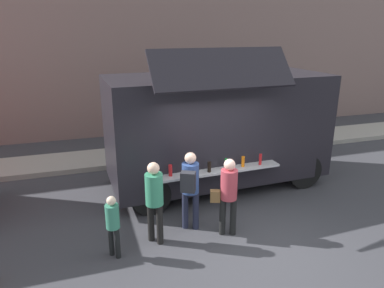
{
  "coord_description": "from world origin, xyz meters",
  "views": [
    {
      "loc": [
        -2.74,
        -5.5,
        3.92
      ],
      "look_at": [
        -0.3,
        2.19,
        1.3
      ],
      "focal_mm": 33.16,
      "sensor_mm": 36.0,
      "label": 1
    }
  ],
  "objects_px": {
    "food_truck_main": "(218,127)",
    "child_near_queue": "(113,221)",
    "trash_bin": "(286,132)",
    "customer_front_ordering": "(228,191)",
    "customer_mid_with_backpack": "(190,184)",
    "customer_rear_waiting": "(154,196)"
  },
  "relations": [
    {
      "from": "food_truck_main",
      "to": "child_near_queue",
      "type": "bearing_deg",
      "value": -142.62
    },
    {
      "from": "trash_bin",
      "to": "customer_front_ordering",
      "type": "bearing_deg",
      "value": -132.04
    },
    {
      "from": "customer_front_ordering",
      "to": "trash_bin",
      "type": "bearing_deg",
      "value": -22.97
    },
    {
      "from": "customer_mid_with_backpack",
      "to": "trash_bin",
      "type": "bearing_deg",
      "value": -21.46
    },
    {
      "from": "food_truck_main",
      "to": "trash_bin",
      "type": "bearing_deg",
      "value": 31.16
    },
    {
      "from": "customer_rear_waiting",
      "to": "child_near_queue",
      "type": "relative_size",
      "value": 1.37
    },
    {
      "from": "customer_front_ordering",
      "to": "child_near_queue",
      "type": "height_order",
      "value": "customer_front_ordering"
    },
    {
      "from": "child_near_queue",
      "to": "trash_bin",
      "type": "bearing_deg",
      "value": -3.56
    },
    {
      "from": "food_truck_main",
      "to": "child_near_queue",
      "type": "distance_m",
      "value": 3.88
    },
    {
      "from": "food_truck_main",
      "to": "customer_front_ordering",
      "type": "height_order",
      "value": "food_truck_main"
    },
    {
      "from": "customer_mid_with_backpack",
      "to": "customer_front_ordering",
      "type": "bearing_deg",
      "value": -94.62
    },
    {
      "from": "customer_rear_waiting",
      "to": "food_truck_main",
      "type": "bearing_deg",
      "value": 6.3
    },
    {
      "from": "trash_bin",
      "to": "customer_front_ordering",
      "type": "relative_size",
      "value": 0.61
    },
    {
      "from": "customer_mid_with_backpack",
      "to": "child_near_queue",
      "type": "relative_size",
      "value": 1.39
    },
    {
      "from": "customer_front_ordering",
      "to": "child_near_queue",
      "type": "bearing_deg",
      "value": 110.8
    },
    {
      "from": "food_truck_main",
      "to": "customer_mid_with_backpack",
      "type": "xyz_separation_m",
      "value": [
        -1.34,
        -1.95,
        -0.55
      ]
    },
    {
      "from": "trash_bin",
      "to": "customer_front_ordering",
      "type": "distance_m",
      "value": 6.31
    },
    {
      "from": "food_truck_main",
      "to": "child_near_queue",
      "type": "height_order",
      "value": "food_truck_main"
    },
    {
      "from": "food_truck_main",
      "to": "customer_mid_with_backpack",
      "type": "bearing_deg",
      "value": -126.87
    },
    {
      "from": "trash_bin",
      "to": "customer_mid_with_backpack",
      "type": "xyz_separation_m",
      "value": [
        -4.85,
        -4.27,
        0.52
      ]
    },
    {
      "from": "trash_bin",
      "to": "customer_rear_waiting",
      "type": "relative_size",
      "value": 0.6
    },
    {
      "from": "customer_front_ordering",
      "to": "customer_mid_with_backpack",
      "type": "relative_size",
      "value": 0.97
    }
  ]
}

